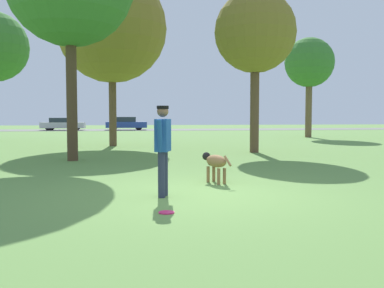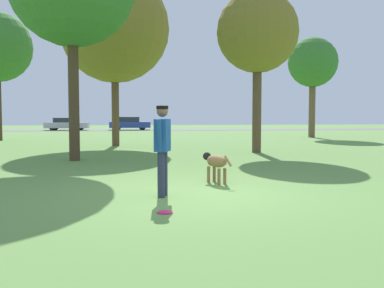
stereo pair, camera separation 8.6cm
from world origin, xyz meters
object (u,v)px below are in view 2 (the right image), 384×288
frisbee (165,212)px  tree_far_right (313,63)px  tree_mid_center (115,28)px  person (162,143)px  parked_car_blue (130,123)px  parked_car_silver (67,124)px  dog (216,162)px  tree_near_right (258,33)px

frisbee → tree_far_right: size_ratio=0.04×
frisbee → tree_mid_center: bearing=94.9°
person → parked_car_blue: size_ratio=0.40×
frisbee → tree_far_right: 25.19m
tree_mid_center → tree_far_right: tree_mid_center is taller
person → parked_car_silver: bearing=28.1°
dog → frisbee: (-1.30, -2.87, -0.44)m
tree_near_right → parked_car_silver: (-11.32, 28.31, -4.06)m
parked_car_blue → tree_far_right: bearing=-54.6°
person → frisbee: 1.68m
tree_far_right → parked_car_silver: (-18.31, 16.87, -4.29)m
tree_near_right → parked_car_silver: bearing=111.8°
tree_near_right → parked_car_blue: size_ratio=1.56×
frisbee → tree_near_right: size_ratio=0.04×
parked_car_silver → frisbee: bearing=-78.4°
person → dog: 2.00m
frisbee → person: bearing=87.7°
tree_near_right → parked_car_silver: size_ratio=1.49×
person → parked_car_silver: 38.09m
person → parked_car_silver: size_ratio=0.39×
tree_far_right → parked_car_blue: tree_far_right is taller
dog → tree_near_right: size_ratio=0.16×
parked_car_blue → parked_car_silver: bearing=178.1°
dog → tree_near_right: tree_near_right is taller
person → tree_near_right: 10.76m
dog → tree_near_right: 9.26m
tree_far_right → person: bearing=-118.8°
dog → parked_car_blue: parked_car_blue is taller
frisbee → dog: bearing=65.6°
person → parked_car_blue: person is taller
person → parked_car_blue: 37.31m
dog → parked_car_silver: size_ratio=0.24×
frisbee → tree_near_right: (4.36, 10.52, 4.66)m
parked_car_silver → parked_car_blue: bearing=0.1°
person → parked_car_blue: (-0.86, 37.30, -0.31)m
tree_mid_center → parked_car_blue: (0.49, 23.56, -4.94)m
tree_mid_center → tree_far_right: 14.38m
dog → tree_far_right: 22.02m
tree_mid_center → dog: bearing=-78.0°
frisbee → tree_near_right: tree_near_right is taller
frisbee → tree_far_right: tree_far_right is taller
frisbee → tree_mid_center: tree_mid_center is taller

